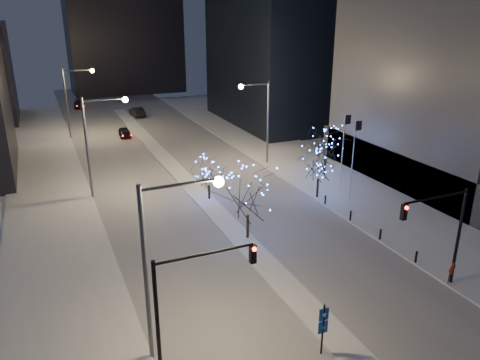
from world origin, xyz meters
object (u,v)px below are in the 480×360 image
holiday_tree_median_far (209,173)px  street_lamp_w_mid (97,134)px  street_lamp_w_far (73,94)px  car_far (79,104)px  traffic_signal_east (443,225)px  wayfinding_sign (323,324)px  holiday_tree_plaza_far (326,143)px  traffic_signal_west (188,295)px  street_lamp_w_near (165,247)px  holiday_tree_plaza_near (319,166)px  holiday_tree_median_near (248,193)px  car_near (125,132)px  car_mid (137,112)px  street_lamp_east (261,112)px  construction_sign (452,271)px

holiday_tree_median_far → street_lamp_w_mid: bearing=151.1°
street_lamp_w_far → car_far: street_lamp_w_far is taller
traffic_signal_east → wayfinding_sign: 11.05m
car_far → holiday_tree_plaza_far: (21.37, -52.16, 3.11)m
traffic_signal_west → street_lamp_w_near: bearing=104.0°
street_lamp_w_mid → holiday_tree_plaza_near: 21.68m
holiday_tree_plaza_near → holiday_tree_median_near: bearing=-152.3°
street_lamp_w_near → street_lamp_w_far: (0.00, 50.00, 0.00)m
car_near → car_mid: (4.69, 13.44, 0.14)m
car_near → holiday_tree_median_near: size_ratio=0.60×
street_lamp_w_near → holiday_tree_plaza_far: street_lamp_w_near is taller
traffic_signal_east → holiday_tree_plaza_near: traffic_signal_east is taller
car_mid → holiday_tree_plaza_near: 46.26m
traffic_signal_west → holiday_tree_median_far: bearing=67.7°
holiday_tree_plaza_near → wayfinding_sign: bearing=-121.8°
street_lamp_east → holiday_tree_plaza_near: 12.48m
car_mid → holiday_tree_plaza_near: bearing=96.1°
street_lamp_w_near → holiday_tree_plaza_far: bearing=41.8°
car_mid → holiday_tree_median_near: holiday_tree_median_near is taller
car_mid → street_lamp_w_near: bearing=75.4°
car_near → holiday_tree_plaza_near: (13.06, -31.98, 2.77)m
street_lamp_w_near → traffic_signal_west: bearing=-76.0°
street_lamp_w_mid → street_lamp_east: bearing=9.0°
traffic_signal_west → holiday_tree_plaza_far: size_ratio=1.24×
holiday_tree_median_far → holiday_tree_plaza_near: bearing=-21.2°
street_lamp_w_mid → construction_sign: 32.89m
holiday_tree_median_far → car_far: bearing=97.3°
street_lamp_w_far → street_lamp_east: (19.02, -22.00, -0.05)m
traffic_signal_west → car_near: bearing=83.3°
street_lamp_w_mid → car_far: (2.51, 48.54, -5.80)m
street_lamp_east → construction_sign: size_ratio=6.13×
car_mid → holiday_tree_plaza_far: holiday_tree_plaza_far is taller
street_lamp_east → holiday_tree_median_far: bearing=-139.4°
street_lamp_w_mid → construction_sign: bearing=-53.6°
traffic_signal_east → holiday_tree_median_near: size_ratio=1.07×
street_lamp_w_mid → car_mid: street_lamp_w_mid is taller
car_far → holiday_tree_median_far: holiday_tree_median_far is taller
traffic_signal_west → car_far: traffic_signal_west is taller
street_lamp_east → car_far: street_lamp_east is taller
street_lamp_w_near → street_lamp_w_far: bearing=90.0°
street_lamp_w_near → traffic_signal_east: 17.99m
street_lamp_east → holiday_tree_plaza_far: bearing=-53.7°
traffic_signal_west → holiday_tree_plaza_far: bearing=45.0°
car_near → holiday_tree_plaza_far: (17.50, -26.50, 3.14)m
holiday_tree_plaza_far → wayfinding_sign: bearing=-123.5°
holiday_tree_median_far → holiday_tree_plaza_far: holiday_tree_plaza_far is taller
traffic_signal_east → holiday_tree_plaza_near: bearing=84.7°
car_near → construction_sign: construction_sign is taller
car_near → holiday_tree_median_far: size_ratio=0.96×
street_lamp_east → traffic_signal_west: size_ratio=1.43×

